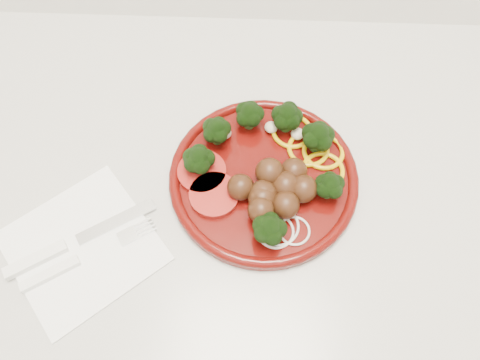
{
  "coord_description": "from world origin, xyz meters",
  "views": [
    {
      "loc": [
        0.24,
        1.42,
        1.44
      ],
      "look_at": [
        0.23,
        1.7,
        0.92
      ],
      "focal_mm": 35.0,
      "sensor_mm": 36.0,
      "label": 1
    }
  ],
  "objects_px": {
    "fork": "(67,266)",
    "plate": "(266,174)",
    "knife": "(62,247)",
    "napkin": "(83,247)"
  },
  "relations": [
    {
      "from": "knife",
      "to": "fork",
      "type": "height_order",
      "value": "knife"
    },
    {
      "from": "fork",
      "to": "knife",
      "type": "bearing_deg",
      "value": 83.0
    },
    {
      "from": "plate",
      "to": "fork",
      "type": "distance_m",
      "value": 0.26
    },
    {
      "from": "plate",
      "to": "knife",
      "type": "distance_m",
      "value": 0.26
    },
    {
      "from": "plate",
      "to": "napkin",
      "type": "height_order",
      "value": "plate"
    },
    {
      "from": "plate",
      "to": "fork",
      "type": "xyz_separation_m",
      "value": [
        -0.23,
        -0.13,
        -0.01
      ]
    },
    {
      "from": "napkin",
      "to": "knife",
      "type": "bearing_deg",
      "value": -170.75
    },
    {
      "from": "knife",
      "to": "napkin",
      "type": "bearing_deg",
      "value": -22.66
    },
    {
      "from": "fork",
      "to": "plate",
      "type": "bearing_deg",
      "value": -3.16
    },
    {
      "from": "plate",
      "to": "knife",
      "type": "bearing_deg",
      "value": -156.62
    }
  ]
}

